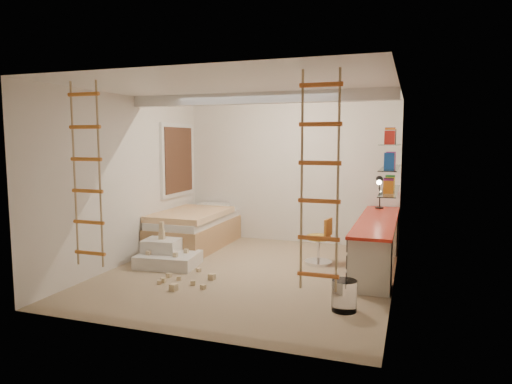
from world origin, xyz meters
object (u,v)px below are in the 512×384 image
at_px(swivel_chair, 320,247).
at_px(play_platform, 167,256).
at_px(bed, 195,229).
at_px(desk, 377,242).

xyz_separation_m(swivel_chair, play_platform, (-2.21, -0.85, -0.11)).
height_order(bed, play_platform, bed).
bearing_deg(play_platform, desk, 16.40).
xyz_separation_m(desk, bed, (-3.20, 0.36, -0.07)).
height_order(swivel_chair, play_platform, swivel_chair).
relative_size(bed, swivel_chair, 2.77).
height_order(desk, play_platform, desk).
height_order(bed, swivel_chair, swivel_chair).
height_order(desk, swivel_chair, desk).
distance_m(swivel_chair, play_platform, 2.37).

